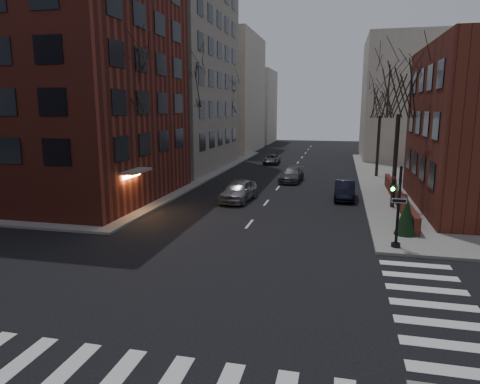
{
  "coord_description": "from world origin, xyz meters",
  "views": [
    {
      "loc": [
        5.1,
        -12.34,
        6.89
      ],
      "look_at": [
        -0.51,
        11.71,
        2.0
      ],
      "focal_mm": 32.0,
      "sensor_mm": 36.0,
      "label": 1
    }
  ],
  "objects_px": {
    "streetlamp_far": "(235,128)",
    "car_lane_far": "(272,159)",
    "evergreen_shrub": "(406,217)",
    "tree_left_b": "(188,85)",
    "tree_left_c": "(227,98)",
    "streetlamp_near": "(179,139)",
    "tree_left_a": "(125,83)",
    "traffic_signal": "(397,212)",
    "tree_right_b": "(381,100)",
    "parked_sedan": "(345,190)",
    "car_lane_silver": "(239,190)",
    "tree_right_a": "(400,90)",
    "car_lane_gray": "(292,175)",
    "sandwich_board": "(404,199)"
  },
  "relations": [
    {
      "from": "tree_right_b",
      "to": "car_lane_silver",
      "type": "height_order",
      "value": "tree_right_b"
    },
    {
      "from": "tree_left_c",
      "to": "car_lane_gray",
      "type": "bearing_deg",
      "value": -52.47
    },
    {
      "from": "sandwich_board",
      "to": "traffic_signal",
      "type": "bearing_deg",
      "value": -121.94
    },
    {
      "from": "tree_right_a",
      "to": "parked_sedan",
      "type": "height_order",
      "value": "tree_right_a"
    },
    {
      "from": "tree_right_b",
      "to": "evergreen_shrub",
      "type": "bearing_deg",
      "value": -90.12
    },
    {
      "from": "tree_left_b",
      "to": "streetlamp_far",
      "type": "bearing_deg",
      "value": 87.85
    },
    {
      "from": "tree_right_a",
      "to": "tree_left_b",
      "type": "bearing_deg",
      "value": 155.56
    },
    {
      "from": "tree_left_a",
      "to": "car_lane_silver",
      "type": "xyz_separation_m",
      "value": [
        6.68,
        4.15,
        -7.67
      ]
    },
    {
      "from": "tree_right_a",
      "to": "streetlamp_far",
      "type": "relative_size",
      "value": 1.55
    },
    {
      "from": "traffic_signal",
      "to": "streetlamp_far",
      "type": "xyz_separation_m",
      "value": [
        -16.14,
        33.01,
        2.33
      ]
    },
    {
      "from": "tree_left_a",
      "to": "tree_left_c",
      "type": "xyz_separation_m",
      "value": [
        0.0,
        26.0,
        -0.44
      ]
    },
    {
      "from": "car_lane_gray",
      "to": "car_lane_silver",
      "type": "bearing_deg",
      "value": -103.15
    },
    {
      "from": "car_lane_silver",
      "to": "tree_right_b",
      "type": "bearing_deg",
      "value": 56.86
    },
    {
      "from": "tree_right_b",
      "to": "car_lane_silver",
      "type": "xyz_separation_m",
      "value": [
        -10.92,
        -13.85,
        -6.78
      ]
    },
    {
      "from": "traffic_signal",
      "to": "parked_sedan",
      "type": "bearing_deg",
      "value": 101.32
    },
    {
      "from": "traffic_signal",
      "to": "tree_left_b",
      "type": "distance_m",
      "value": 24.87
    },
    {
      "from": "traffic_signal",
      "to": "sandwich_board",
      "type": "height_order",
      "value": "traffic_signal"
    },
    {
      "from": "streetlamp_far",
      "to": "car_lane_far",
      "type": "distance_m",
      "value": 6.6
    },
    {
      "from": "tree_left_b",
      "to": "tree_left_c",
      "type": "distance_m",
      "value": 14.03
    },
    {
      "from": "tree_right_a",
      "to": "evergreen_shrub",
      "type": "height_order",
      "value": "tree_right_a"
    },
    {
      "from": "streetlamp_near",
      "to": "car_lane_gray",
      "type": "distance_m",
      "value": 11.14
    },
    {
      "from": "streetlamp_near",
      "to": "sandwich_board",
      "type": "bearing_deg",
      "value": -10.65
    },
    {
      "from": "traffic_signal",
      "to": "streetlamp_far",
      "type": "height_order",
      "value": "streetlamp_far"
    },
    {
      "from": "car_lane_far",
      "to": "car_lane_silver",
      "type": "bearing_deg",
      "value": -90.4
    },
    {
      "from": "tree_left_b",
      "to": "car_lane_gray",
      "type": "bearing_deg",
      "value": 8.91
    },
    {
      "from": "tree_left_b",
      "to": "car_lane_far",
      "type": "distance_m",
      "value": 17.32
    },
    {
      "from": "streetlamp_near",
      "to": "tree_left_a",
      "type": "bearing_deg",
      "value": -94.29
    },
    {
      "from": "tree_right_a",
      "to": "car_lane_silver",
      "type": "xyz_separation_m",
      "value": [
        -10.92,
        0.15,
        -7.23
      ]
    },
    {
      "from": "tree_left_c",
      "to": "tree_right_a",
      "type": "xyz_separation_m",
      "value": [
        17.6,
        -22.0,
        0.0
      ]
    },
    {
      "from": "car_lane_silver",
      "to": "car_lane_far",
      "type": "relative_size",
      "value": 1.15
    },
    {
      "from": "tree_left_b",
      "to": "parked_sedan",
      "type": "xyz_separation_m",
      "value": [
        14.42,
        -5.41,
        -8.21
      ]
    },
    {
      "from": "tree_right_b",
      "to": "car_lane_silver",
      "type": "relative_size",
      "value": 1.95
    },
    {
      "from": "traffic_signal",
      "to": "parked_sedan",
      "type": "height_order",
      "value": "traffic_signal"
    },
    {
      "from": "tree_left_c",
      "to": "sandwich_board",
      "type": "xyz_separation_m",
      "value": [
        18.41,
        -21.35,
        -7.45
      ]
    },
    {
      "from": "tree_left_c",
      "to": "car_lane_gray",
      "type": "height_order",
      "value": "tree_left_c"
    },
    {
      "from": "streetlamp_near",
      "to": "evergreen_shrub",
      "type": "xyz_separation_m",
      "value": [
        16.96,
        -10.68,
        -3.09
      ]
    },
    {
      "from": "tree_right_a",
      "to": "streetlamp_near",
      "type": "relative_size",
      "value": 1.55
    },
    {
      "from": "tree_right_b",
      "to": "tree_right_a",
      "type": "bearing_deg",
      "value": -90.0
    },
    {
      "from": "tree_right_a",
      "to": "streetlamp_far",
      "type": "xyz_separation_m",
      "value": [
        -17.0,
        24.0,
        -3.79
      ]
    },
    {
      "from": "traffic_signal",
      "to": "tree_right_b",
      "type": "height_order",
      "value": "tree_right_b"
    },
    {
      "from": "tree_left_a",
      "to": "evergreen_shrub",
      "type": "distance_m",
      "value": 19.21
    },
    {
      "from": "tree_right_b",
      "to": "streetlamp_near",
      "type": "relative_size",
      "value": 1.46
    },
    {
      "from": "traffic_signal",
      "to": "tree_left_a",
      "type": "bearing_deg",
      "value": 163.35
    },
    {
      "from": "tree_right_b",
      "to": "car_lane_gray",
      "type": "relative_size",
      "value": 2.02
    },
    {
      "from": "sandwich_board",
      "to": "evergreen_shrub",
      "type": "distance_m",
      "value": 7.4
    },
    {
      "from": "tree_right_a",
      "to": "sandwich_board",
      "type": "bearing_deg",
      "value": 38.88
    },
    {
      "from": "tree_left_c",
      "to": "streetlamp_near",
      "type": "bearing_deg",
      "value": -88.09
    },
    {
      "from": "tree_right_a",
      "to": "car_lane_far",
      "type": "xyz_separation_m",
      "value": [
        -11.87,
        22.06,
        -7.46
      ]
    },
    {
      "from": "evergreen_shrub",
      "to": "tree_left_b",
      "type": "bearing_deg",
      "value": 140.09
    },
    {
      "from": "tree_left_c",
      "to": "evergreen_shrub",
      "type": "xyz_separation_m",
      "value": [
        17.56,
        -28.68,
        -6.88
      ]
    }
  ]
}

